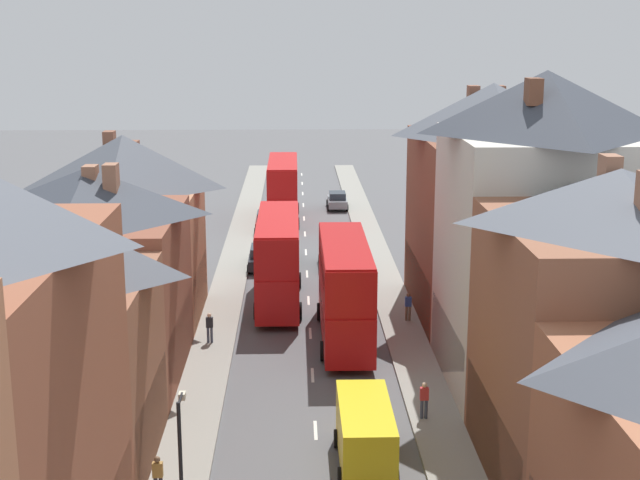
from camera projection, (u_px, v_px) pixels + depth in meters
The scene contains 18 objects.
pavement_left at pixel (227, 291), 56.04m from camera, with size 2.20×104.00×0.14m, color gray.
pavement_right at pixel (388, 289), 56.32m from camera, with size 2.20×104.00×0.14m, color gray.
centre_line_dashes at pixel (308, 300), 54.25m from camera, with size 0.14×97.80×0.01m.
terrace_row_right at pixel (604, 311), 31.63m from camera, with size 8.00×51.02×14.41m.
double_decker_bus_lead at pixel (345, 289), 46.77m from camera, with size 2.74×10.80×5.30m.
double_decker_bus_mid_street at pixel (283, 189), 75.66m from camera, with size 2.74×10.80×5.30m.
double_decker_bus_far_approaching at pixel (278, 258), 53.01m from camera, with size 2.74×10.80×5.30m.
car_near_silver at pixel (262, 257), 61.37m from camera, with size 1.90×4.53×1.60m.
car_parked_left_a at pixel (337, 200), 81.62m from camera, with size 1.90×3.98×1.57m.
car_mid_black at pixel (267, 222), 72.34m from camera, with size 1.90×4.28×1.70m.
car_parked_left_b at pixel (281, 251), 63.01m from camera, with size 1.90×4.00×1.58m.
car_far_grey at pixel (333, 256), 61.48m from camera, with size 1.90×4.27×1.67m.
delivery_van at pixel (365, 432), 33.53m from camera, with size 2.20×5.20×2.41m.
pedestrian_near_right at pixel (158, 475), 30.94m from camera, with size 0.36×0.22×1.61m.
pedestrian_mid_left at pixel (424, 398), 37.35m from camera, with size 0.36×0.22×1.61m.
pedestrian_mid_right at pixel (210, 326), 46.40m from camera, with size 0.36×0.22×1.61m.
pedestrian_far_left at pixel (408, 305), 49.92m from camera, with size 0.36×0.22×1.61m.
street_lamp at pixel (182, 470), 26.74m from camera, with size 0.20×1.12×5.50m.
Camera 1 is at (-0.79, -15.91, 16.18)m, focal length 50.00 mm.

